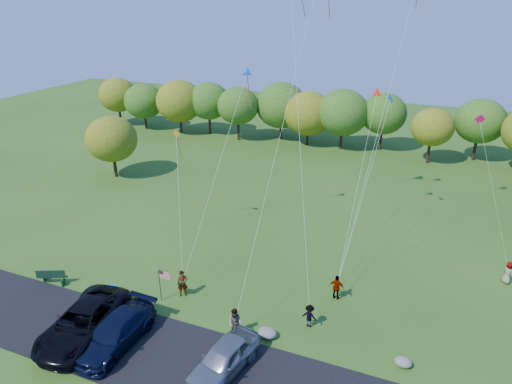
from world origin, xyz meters
TOP-DOWN VIEW (x-y plane):
  - ground at (0.00, 0.00)m, footprint 140.00×140.00m
  - asphalt_lane at (0.00, -4.00)m, footprint 44.00×6.00m
  - treeline at (-1.28, 36.06)m, footprint 76.05×27.84m
  - minivan_dark at (-6.91, -4.28)m, footprint 3.94×7.14m
  - minivan_navy at (-4.64, -4.21)m, footprint 2.51×5.87m
  - minivan_silver at (2.10, -3.71)m, footprint 2.86×5.26m
  - flyer_a at (-3.49, 1.46)m, footprint 0.84×0.76m
  - flyer_b at (1.46, -0.80)m, footprint 0.92×0.73m
  - flyer_c at (5.36, 1.66)m, footprint 1.04×0.66m
  - flyer_d at (6.27, 5.06)m, footprint 1.09×0.53m
  - flyer_e at (17.12, 11.49)m, footprint 0.93×0.99m
  - park_bench at (-12.84, -0.82)m, footprint 1.97×1.12m
  - trash_barrel at (-7.71, -0.70)m, footprint 0.66×0.66m
  - flag_assembly at (-4.34, 0.44)m, footprint 0.89×0.58m
  - boulder_near at (3.31, -0.23)m, footprint 1.16×0.91m
  - boulder_far at (11.12, 0.45)m, footprint 0.96×0.80m

SIDE VIEW (x-z plane):
  - ground at x=0.00m, z-range 0.00..0.00m
  - asphalt_lane at x=0.00m, z-range 0.00..0.06m
  - boulder_far at x=11.12m, z-range 0.00..0.50m
  - boulder_near at x=3.31m, z-range 0.00..0.58m
  - trash_barrel at x=-7.71m, z-range 0.00..0.98m
  - park_bench at x=-12.84m, z-range 0.04..1.16m
  - flyer_c at x=5.36m, z-range 0.00..1.54m
  - flyer_e at x=17.12m, z-range 0.00..1.69m
  - minivan_navy at x=-4.64m, z-range 0.06..1.75m
  - flyer_d at x=6.27m, z-range 0.00..1.81m
  - minivan_silver at x=2.10m, z-range 0.06..1.76m
  - flyer_b at x=1.46m, z-range 0.00..1.86m
  - flyer_a at x=-3.49m, z-range 0.00..1.94m
  - minivan_dark at x=-6.91m, z-range 0.06..1.95m
  - flag_assembly at x=-4.34m, z-range 0.60..3.01m
  - treeline at x=-1.28m, z-range 0.57..8.92m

